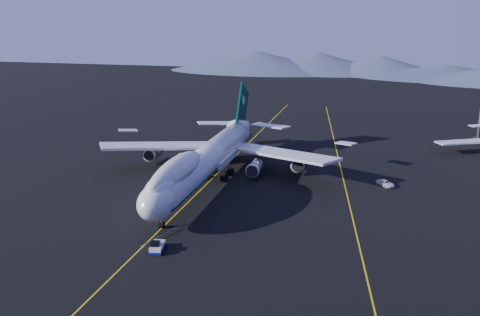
# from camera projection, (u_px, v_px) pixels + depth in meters

# --- Properties ---
(ground) EXTENTS (500.00, 500.00, 0.00)m
(ground) POSITION_uv_depth(u_px,v_px,m) (207.00, 184.00, 121.55)
(ground) COLOR black
(ground) RESTS_ON ground
(taxiway_line_main) EXTENTS (0.25, 220.00, 0.01)m
(taxiway_line_main) POSITION_uv_depth(u_px,v_px,m) (207.00, 184.00, 121.54)
(taxiway_line_main) COLOR yellow
(taxiway_line_main) RESTS_ON ground
(taxiway_line_side) EXTENTS (28.08, 198.09, 0.01)m
(taxiway_line_side) POSITION_uv_depth(u_px,v_px,m) (344.00, 181.00, 123.62)
(taxiway_line_side) COLOR yellow
(taxiway_line_side) RESTS_ON ground
(boeing_747) EXTENTS (59.62, 72.43, 19.37)m
(boeing_747) POSITION_uv_depth(u_px,v_px,m) (207.00, 159.00, 120.03)
(boeing_747) COLOR silver
(boeing_747) RESTS_ON ground
(pushback_tug) EXTENTS (2.92, 4.39, 1.78)m
(pushback_tug) POSITION_uv_depth(u_px,v_px,m) (157.00, 247.00, 87.47)
(pushback_tug) COLOR silver
(pushback_tug) RESTS_ON ground
(service_van) EXTENTS (4.63, 4.91, 1.29)m
(service_van) POSITION_uv_depth(u_px,v_px,m) (386.00, 183.00, 119.80)
(service_van) COLOR silver
(service_van) RESTS_ON ground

